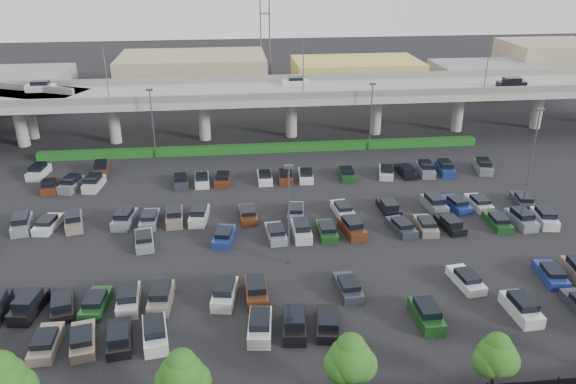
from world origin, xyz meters
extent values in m
plane|color=black|center=(0.00, 0.00, 0.00)|extent=(280.00, 280.00, 0.00)
cube|color=gray|center=(0.00, 32.00, 7.25)|extent=(150.00, 13.00, 1.10)
cube|color=#5D5E59|center=(0.00, 25.75, 8.30)|extent=(150.00, 0.50, 1.00)
cube|color=#5D5E59|center=(0.00, 38.25, 8.30)|extent=(150.00, 0.50, 1.00)
cylinder|color=gray|center=(-37.00, 32.00, 3.35)|extent=(1.80, 1.80, 6.70)
cube|color=#5D5E59|center=(-37.00, 32.00, 6.50)|extent=(2.60, 9.75, 0.50)
cylinder|color=gray|center=(-23.00, 32.00, 3.35)|extent=(1.80, 1.80, 6.70)
cube|color=#5D5E59|center=(-23.00, 32.00, 6.50)|extent=(2.60, 9.75, 0.50)
cylinder|color=gray|center=(-9.00, 32.00, 3.35)|extent=(1.80, 1.80, 6.70)
cube|color=#5D5E59|center=(-9.00, 32.00, 6.50)|extent=(2.60, 9.75, 0.50)
cylinder|color=gray|center=(5.00, 32.00, 3.35)|extent=(1.80, 1.80, 6.70)
cube|color=#5D5E59|center=(5.00, 32.00, 6.50)|extent=(2.60, 9.75, 0.50)
cylinder|color=gray|center=(19.00, 32.00, 3.35)|extent=(1.80, 1.80, 6.70)
cube|color=#5D5E59|center=(19.00, 32.00, 6.50)|extent=(2.60, 9.75, 0.50)
cylinder|color=gray|center=(33.00, 32.00, 3.35)|extent=(1.80, 1.80, 6.70)
cube|color=#5D5E59|center=(33.00, 32.00, 6.50)|extent=(2.60, 9.75, 0.50)
cylinder|color=gray|center=(47.00, 32.00, 3.35)|extent=(1.80, 1.80, 6.70)
cube|color=#5D5E59|center=(47.00, 32.00, 6.50)|extent=(2.60, 9.75, 0.50)
cube|color=silver|center=(-34.00, 35.00, 8.32)|extent=(4.40, 1.82, 1.05)
cube|color=black|center=(-34.00, 35.00, 9.14)|extent=(2.60, 1.60, 0.65)
cube|color=#BABABF|center=(6.00, 35.00, 8.21)|extent=(4.40, 1.82, 0.82)
cube|color=black|center=(6.00, 35.00, 8.84)|extent=(2.30, 1.60, 0.50)
cube|color=black|center=(40.00, 29.00, 8.32)|extent=(4.40, 1.82, 1.05)
cube|color=black|center=(40.00, 29.00, 9.14)|extent=(2.60, 1.60, 0.65)
cylinder|color=#4A4A4F|center=(-22.00, 25.90, 11.80)|extent=(0.14, 0.14, 8.00)
cylinder|color=#4A4A4F|center=(6.00, 25.90, 11.80)|extent=(0.14, 0.14, 8.00)
cylinder|color=#4A4A4F|center=(34.00, 25.90, 11.80)|extent=(0.14, 0.14, 8.00)
cylinder|color=gray|center=(-36.59, 35.82, 3.35)|extent=(1.60, 1.60, 6.70)
cube|color=#134314|center=(0.00, 25.00, 0.55)|extent=(66.00, 1.60, 1.10)
sphere|color=#1B4612|center=(-20.00, -26.45, 3.76)|extent=(3.39, 3.39, 3.39)
sphere|color=#1B4612|center=(-9.00, -26.67, 3.37)|extent=(3.04, 3.04, 3.04)
sphere|color=#1B4612|center=(-8.29, -26.57, 2.82)|extent=(2.39, 2.39, 2.39)
sphere|color=#1B4612|center=(-9.60, -26.75, 3.04)|extent=(2.39, 2.39, 2.39)
sphere|color=#1B4612|center=(-8.96, -26.55, 4.24)|extent=(2.06, 2.06, 2.06)
sphere|color=#1B4612|center=(2.00, -26.39, 3.39)|extent=(3.07, 3.07, 3.07)
sphere|color=#1B4612|center=(2.71, -26.29, 2.85)|extent=(2.41, 2.41, 2.41)
sphere|color=#1B4612|center=(1.40, -26.47, 3.07)|extent=(2.41, 2.41, 2.41)
sphere|color=#1B4612|center=(2.04, -26.27, 4.27)|extent=(2.08, 2.08, 2.08)
cylinder|color=#332316|center=(12.00, -26.82, 0.90)|extent=(0.26, 0.26, 1.80)
sphere|color=#1B4612|center=(12.00, -26.82, 3.09)|extent=(2.79, 2.79, 2.79)
sphere|color=#1B4612|center=(12.65, -26.72, 2.59)|extent=(2.19, 2.19, 2.19)
sphere|color=#1B4612|center=(11.45, -26.90, 2.79)|extent=(2.19, 2.19, 2.19)
sphere|color=#1B4612|center=(12.04, -26.70, 3.89)|extent=(1.89, 1.89, 1.89)
cube|color=#786B5E|center=(-20.00, -18.50, 0.41)|extent=(1.85, 4.41, 0.82)
cube|color=black|center=(-20.00, -18.70, 1.04)|extent=(1.62, 2.31, 0.50)
cube|color=#786B5E|center=(-17.25, -18.50, 0.41)|extent=(2.62, 4.66, 0.82)
cube|color=black|center=(-17.25, -18.70, 1.04)|extent=(2.01, 2.56, 0.50)
cube|color=black|center=(-14.50, -18.50, 0.41)|extent=(2.38, 4.60, 0.82)
cube|color=black|center=(-14.50, -18.70, 1.04)|extent=(1.89, 2.49, 0.50)
cube|color=silver|center=(-11.75, -18.50, 0.53)|extent=(2.47, 4.63, 1.05)
cube|color=black|center=(-11.75, -18.50, 1.34)|extent=(1.98, 2.81, 0.65)
cube|color=silver|center=(-3.50, -18.50, 0.53)|extent=(2.28, 4.57, 1.05)
cube|color=black|center=(-3.50, -18.50, 1.34)|extent=(1.87, 2.76, 0.65)
cube|color=black|center=(-0.75, -18.50, 0.53)|extent=(2.25, 4.56, 1.05)
cube|color=black|center=(-0.75, -18.50, 1.34)|extent=(1.85, 2.75, 0.65)
cube|color=black|center=(2.00, -18.50, 0.41)|extent=(2.51, 4.64, 0.82)
cube|color=black|center=(2.00, -18.70, 1.04)|extent=(1.95, 2.53, 0.50)
cube|color=#174119|center=(10.25, -18.50, 0.53)|extent=(1.89, 4.43, 1.05)
cube|color=black|center=(10.25, -18.50, 1.34)|extent=(1.64, 2.62, 0.65)
cube|color=silver|center=(18.50, -18.50, 0.53)|extent=(1.96, 4.46, 1.05)
cube|color=black|center=(18.50, -18.50, 1.34)|extent=(1.69, 2.65, 0.65)
cube|color=black|center=(-22.75, -13.50, 0.53)|extent=(2.51, 4.64, 1.05)
cube|color=black|center=(-22.75, -13.50, 1.34)|extent=(2.00, 2.83, 0.65)
cube|color=black|center=(-20.00, -13.50, 0.41)|extent=(2.76, 4.70, 0.82)
cube|color=black|center=(-20.00, -13.69, 1.04)|extent=(2.08, 2.60, 0.50)
cube|color=#174119|center=(-17.25, -13.50, 0.41)|extent=(2.19, 4.54, 0.82)
cube|color=black|center=(-17.25, -13.70, 1.04)|extent=(1.79, 2.43, 0.50)
cube|color=#BABABF|center=(-14.50, -13.50, 0.53)|extent=(2.11, 4.51, 1.05)
cube|color=black|center=(-14.50, -13.50, 1.34)|extent=(1.77, 2.70, 0.65)
cube|color=#786B5E|center=(-11.75, -13.50, 0.53)|extent=(2.07, 4.50, 1.05)
cube|color=black|center=(-11.75, -13.50, 1.34)|extent=(1.75, 2.69, 0.65)
cube|color=silver|center=(-6.25, -13.50, 0.53)|extent=(2.56, 4.65, 1.05)
cube|color=black|center=(-6.25, -13.50, 1.34)|extent=(2.03, 2.84, 0.65)
cube|color=#4F2715|center=(-3.50, -13.50, 0.53)|extent=(1.87, 4.42, 1.05)
cube|color=black|center=(-3.50, -13.50, 1.34)|extent=(1.63, 2.62, 0.65)
cube|color=#292C35|center=(4.75, -13.50, 0.41)|extent=(2.06, 4.49, 0.82)
cube|color=black|center=(4.75, -13.70, 1.04)|extent=(1.72, 2.38, 0.50)
cube|color=silver|center=(15.75, -13.50, 0.41)|extent=(2.32, 4.58, 0.82)
cube|color=black|center=(15.75, -13.70, 1.04)|extent=(1.86, 2.47, 0.50)
cube|color=navy|center=(24.00, -13.50, 0.41)|extent=(2.32, 4.58, 0.82)
cube|color=black|center=(24.00, -13.70, 1.04)|extent=(1.86, 2.47, 0.50)
cube|color=slate|center=(-14.50, -2.50, 0.41)|extent=(2.48, 4.63, 0.82)
cube|color=black|center=(-14.50, -2.70, 1.04)|extent=(1.94, 2.52, 0.50)
cube|color=navy|center=(-6.25, -2.50, 0.41)|extent=(2.65, 4.67, 0.82)
cube|color=black|center=(-6.25, -2.70, 1.04)|extent=(2.02, 2.57, 0.50)
cube|color=slate|center=(-0.75, -2.50, 0.41)|extent=(2.19, 4.54, 0.82)
cube|color=black|center=(-0.75, -2.70, 1.04)|extent=(1.79, 2.43, 0.50)
cube|color=#BABABF|center=(2.00, -2.50, 0.53)|extent=(1.84, 4.41, 1.05)
cube|color=black|center=(2.00, -2.50, 1.34)|extent=(1.61, 2.61, 0.65)
cube|color=#174119|center=(4.75, -2.50, 0.41)|extent=(1.82, 4.40, 0.82)
cube|color=black|center=(4.75, -2.70, 1.04)|extent=(1.60, 2.30, 0.50)
cube|color=#4F2715|center=(7.50, -2.50, 0.53)|extent=(2.46, 4.62, 1.05)
cube|color=black|center=(7.50, -2.50, 1.34)|extent=(1.97, 2.81, 0.65)
cube|color=#292C35|center=(13.00, -2.50, 0.41)|extent=(2.61, 4.66, 0.82)
cube|color=black|center=(13.00, -2.70, 1.04)|extent=(2.00, 2.56, 0.50)
cube|color=#786B5E|center=(15.75, -2.50, 0.41)|extent=(2.07, 4.50, 0.82)
cube|color=black|center=(15.75, -2.70, 1.04)|extent=(1.73, 2.39, 0.50)
cube|color=black|center=(18.50, -2.50, 0.41)|extent=(2.38, 4.60, 0.82)
cube|color=black|center=(18.50, -2.70, 1.04)|extent=(1.89, 2.49, 0.50)
cube|color=#174119|center=(24.00, -2.50, 0.41)|extent=(1.92, 4.44, 0.82)
cube|color=black|center=(24.00, -2.70, 1.04)|extent=(1.65, 2.33, 0.50)
cube|color=slate|center=(26.75, -2.50, 0.53)|extent=(2.03, 4.48, 1.05)
cube|color=black|center=(26.75, -2.50, 1.34)|extent=(1.73, 2.68, 0.65)
cube|color=silver|center=(29.50, -2.50, 0.53)|extent=(2.50, 4.63, 1.05)
cube|color=black|center=(29.50, -2.50, 1.34)|extent=(1.99, 2.82, 0.65)
cube|color=slate|center=(-28.25, 2.50, 0.53)|extent=(2.53, 4.64, 1.05)
cube|color=black|center=(-28.25, 2.50, 1.34)|extent=(2.01, 2.83, 0.65)
cube|color=silver|center=(-25.50, 2.50, 0.41)|extent=(2.48, 4.63, 0.82)
cube|color=black|center=(-25.50, 2.30, 1.04)|extent=(1.94, 2.52, 0.50)
cube|color=#786B5E|center=(-22.75, 2.50, 0.53)|extent=(2.83, 4.71, 1.05)
cube|color=black|center=(-22.75, 2.50, 1.34)|extent=(2.18, 2.91, 0.65)
cube|color=slate|center=(-17.25, 2.50, 0.53)|extent=(2.50, 4.63, 1.05)
cube|color=black|center=(-17.25, 2.50, 1.34)|extent=(2.00, 2.82, 0.65)
cube|color=slate|center=(-14.50, 2.50, 0.41)|extent=(1.97, 4.46, 0.82)
cube|color=black|center=(-14.50, 2.30, 1.04)|extent=(1.68, 2.35, 0.50)
cube|color=#786B5E|center=(-11.75, 2.50, 0.53)|extent=(2.09, 4.51, 1.05)
cube|color=black|center=(-11.75, 2.50, 1.34)|extent=(1.76, 2.70, 0.65)
cube|color=#BABABF|center=(-9.00, 2.50, 0.53)|extent=(2.31, 4.58, 1.05)
cube|color=black|center=(-9.00, 2.50, 1.34)|extent=(1.89, 2.77, 0.65)
cube|color=#4F2715|center=(-3.50, 2.50, 0.41)|extent=(2.06, 4.49, 0.82)
cube|color=black|center=(-3.50, 2.30, 1.04)|extent=(1.73, 2.39, 0.50)
cube|color=slate|center=(2.00, 2.50, 0.41)|extent=(2.39, 4.60, 0.82)
cube|color=black|center=(2.00, 2.30, 1.04)|extent=(1.89, 2.49, 0.50)
cube|color=#BABABF|center=(7.50, 2.50, 0.41)|extent=(2.23, 4.55, 0.82)
cube|color=black|center=(7.50, 2.30, 1.04)|extent=(1.81, 2.44, 0.50)
cube|color=black|center=(13.00, 2.50, 0.41)|extent=(2.02, 4.48, 0.82)
cube|color=black|center=(13.00, 2.30, 1.04)|extent=(1.70, 2.37, 0.50)
cube|color=slate|center=(18.50, 2.50, 0.53)|extent=(2.13, 4.52, 1.05)
cube|color=black|center=(18.50, 2.50, 1.34)|extent=(1.78, 2.71, 0.65)
cube|color=navy|center=(21.25, 2.50, 0.41)|extent=(2.46, 4.62, 0.82)
cube|color=black|center=(21.25, 2.30, 1.04)|extent=(1.93, 2.51, 0.50)
cube|color=#BABABF|center=(24.00, 2.50, 0.41)|extent=(2.02, 4.48, 0.82)
cube|color=black|center=(24.00, 2.30, 1.04)|extent=(1.70, 2.37, 0.50)
cube|color=#292C35|center=(29.50, 2.50, 0.41)|extent=(2.51, 4.64, 0.82)
cube|color=black|center=(29.50, 2.30, 1.04)|extent=(1.96, 2.53, 0.50)
cube|color=#4F2715|center=(-28.25, 13.50, 0.41)|extent=(2.55, 4.65, 0.82)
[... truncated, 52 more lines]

